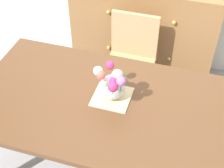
{
  "coord_description": "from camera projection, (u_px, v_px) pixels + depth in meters",
  "views": [
    {
      "loc": [
        0.51,
        -1.45,
        2.36
      ],
      "look_at": [
        0.05,
        0.06,
        0.9
      ],
      "focal_mm": 53.54,
      "sensor_mm": 36.0,
      "label": 1
    }
  ],
  "objects": [
    {
      "name": "dresser",
      "position": [
        144.0,
        30.0,
        3.33
      ],
      "size": [
        1.4,
        0.47,
        1.0
      ],
      "color": "olive",
      "rests_on": "ground_plane"
    },
    {
      "name": "dining_table",
      "position": [
        102.0,
        111.0,
        2.26
      ],
      "size": [
        1.74,
        0.99,
        0.78
      ],
      "color": "brown",
      "rests_on": "ground_plane"
    },
    {
      "name": "flower_vase",
      "position": [
        112.0,
        84.0,
        2.14
      ],
      "size": [
        0.24,
        0.27,
        0.26
      ],
      "color": "silver",
      "rests_on": "placemat"
    },
    {
      "name": "chair_far",
      "position": [
        131.0,
        57.0,
        2.97
      ],
      "size": [
        0.42,
        0.42,
        0.9
      ],
      "rotation": [
        0.0,
        0.0,
        3.14
      ],
      "color": "tan",
      "rests_on": "ground_plane"
    },
    {
      "name": "placemat",
      "position": [
        112.0,
        97.0,
        2.23
      ],
      "size": [
        0.25,
        0.25,
        0.01
      ],
      "primitive_type": "cube",
      "color": "#CCB789",
      "rests_on": "dining_table"
    },
    {
      "name": "ground_plane",
      "position": [
        104.0,
        168.0,
        2.73
      ],
      "size": [
        12.0,
        12.0,
        0.0
      ],
      "primitive_type": "plane",
      "color": "#939399"
    }
  ]
}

